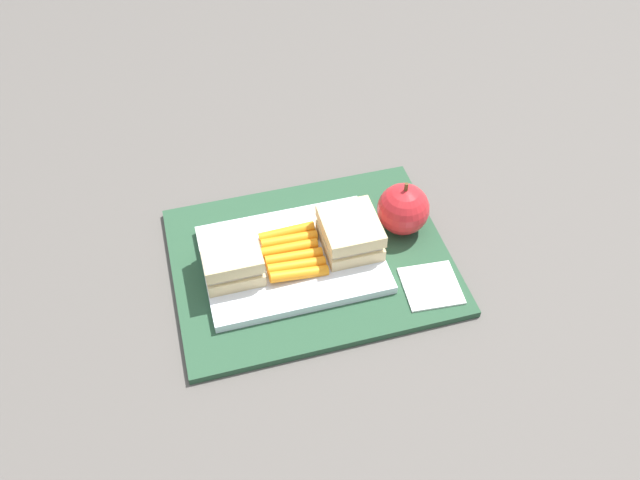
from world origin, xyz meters
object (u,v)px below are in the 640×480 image
(food_tray, at_px, (292,259))
(sandwich_half_left, at_px, (231,257))
(paper_napkin, at_px, (431,286))
(apple, at_px, (403,209))
(carrot_sticks_bundle, at_px, (292,252))
(sandwich_half_right, at_px, (350,233))

(food_tray, height_order, sandwich_half_left, sandwich_half_left)
(sandwich_half_left, xyz_separation_m, paper_napkin, (0.24, -0.09, -0.03))
(apple, bearing_deg, carrot_sticks_bundle, -172.17)
(sandwich_half_right, relative_size, carrot_sticks_bundle, 0.91)
(food_tray, relative_size, sandwich_half_right, 2.88)
(sandwich_half_right, xyz_separation_m, apple, (0.08, 0.02, 0.00))
(food_tray, bearing_deg, carrot_sticks_bundle, -19.92)
(sandwich_half_left, bearing_deg, apple, 5.22)
(food_tray, xyz_separation_m, apple, (0.16, 0.02, 0.03))
(food_tray, distance_m, paper_napkin, 0.18)
(apple, relative_size, paper_napkin, 1.16)
(food_tray, relative_size, apple, 2.83)
(sandwich_half_right, relative_size, paper_napkin, 1.14)
(apple, bearing_deg, food_tray, -172.24)
(food_tray, xyz_separation_m, sandwich_half_left, (-0.08, 0.00, 0.03))
(sandwich_half_left, distance_m, paper_napkin, 0.26)
(sandwich_half_right, xyz_separation_m, carrot_sticks_bundle, (-0.08, -0.00, -0.02))
(apple, bearing_deg, paper_napkin, -89.40)
(sandwich_half_right, bearing_deg, sandwich_half_left, 180.00)
(sandwich_half_left, bearing_deg, carrot_sticks_bundle, -0.11)
(sandwich_half_right, bearing_deg, apple, 14.98)
(carrot_sticks_bundle, bearing_deg, apple, 7.83)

